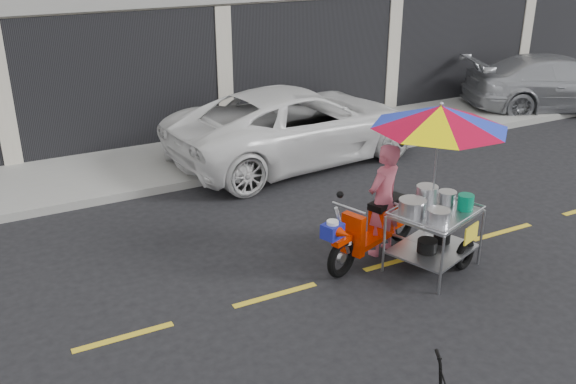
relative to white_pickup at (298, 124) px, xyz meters
name	(u,v)px	position (x,y,z in m)	size (l,w,h in m)	color
ground	(399,261)	(-0.76, -4.48, -0.75)	(90.00, 90.00, 0.00)	black
sidewalk	(244,147)	(-0.76, 1.02, -0.67)	(45.00, 3.00, 0.15)	gray
centerline	(399,261)	(-0.76, -4.48, -0.74)	(42.00, 0.10, 0.01)	gold
white_pickup	(298,124)	(0.00, 0.00, 0.00)	(2.48, 5.38, 1.50)	white
silver_pickup	(559,83)	(7.74, 0.20, -0.05)	(1.97, 4.84, 1.40)	#9DA0A5
food_vendor_rig	(417,163)	(-0.62, -4.55, 0.75)	(2.80, 2.34, 2.39)	black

